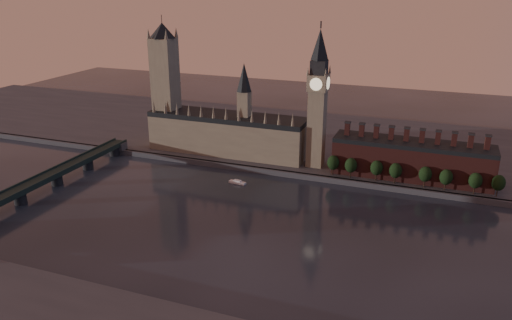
{
  "coord_description": "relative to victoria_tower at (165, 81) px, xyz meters",
  "views": [
    {
      "loc": [
        93.67,
        -240.74,
        137.93
      ],
      "look_at": [
        -17.58,
        55.0,
        23.47
      ],
      "focal_mm": 35.0,
      "sensor_mm": 36.0,
      "label": 1
    }
  ],
  "objects": [
    {
      "name": "ground",
      "position": [
        120.0,
        -115.0,
        -59.09
      ],
      "size": [
        900.0,
        900.0,
        0.0
      ],
      "primitive_type": "plane",
      "color": "black",
      "rests_on": "ground"
    },
    {
      "name": "victoria_tower",
      "position": [
        0.0,
        0.0,
        0.0
      ],
      "size": [
        24.0,
        24.0,
        108.0
      ],
      "color": "gray",
      "rests_on": "north_bank"
    },
    {
      "name": "north_bank",
      "position": [
        120.0,
        63.04,
        -57.09
      ],
      "size": [
        900.0,
        182.0,
        4.0
      ],
      "color": "#49494E",
      "rests_on": "ground"
    },
    {
      "name": "embankment_tree_0",
      "position": [
        146.9,
        -19.75,
        -45.62
      ],
      "size": [
        8.6,
        8.6,
        14.88
      ],
      "color": "black",
      "rests_on": "north_bank"
    },
    {
      "name": "embankment_tree_5",
      "position": [
        223.88,
        -20.83,
        -45.62
      ],
      "size": [
        8.6,
        8.6,
        14.88
      ],
      "color": "black",
      "rests_on": "north_bank"
    },
    {
      "name": "embankment_tree_6",
      "position": [
        242.06,
        -20.45,
        -45.62
      ],
      "size": [
        8.6,
        8.6,
        14.88
      ],
      "color": "black",
      "rests_on": "north_bank"
    },
    {
      "name": "westminster_bridge",
      "position": [
        -35.0,
        -117.7,
        -51.65
      ],
      "size": [
        14.0,
        200.0,
        11.55
      ],
      "color": "#1B2A26",
      "rests_on": "ground"
    },
    {
      "name": "embankment_tree_4",
      "position": [
        210.49,
        -20.1,
        -45.62
      ],
      "size": [
        8.6,
        8.6,
        14.88
      ],
      "color": "black",
      "rests_on": "north_bank"
    },
    {
      "name": "big_ben",
      "position": [
        130.0,
        -5.0,
        -2.26
      ],
      "size": [
        15.0,
        15.0,
        107.0
      ],
      "color": "gray",
      "rests_on": "north_bank"
    },
    {
      "name": "chimney_block",
      "position": [
        200.0,
        -5.0,
        -41.27
      ],
      "size": [
        110.0,
        25.0,
        37.0
      ],
      "color": "#532320",
      "rests_on": "north_bank"
    },
    {
      "name": "embankment_tree_7",
      "position": [
        256.03,
        -19.51,
        -45.62
      ],
      "size": [
        8.6,
        8.6,
        14.88
      ],
      "color": "black",
      "rests_on": "north_bank"
    },
    {
      "name": "river_boat",
      "position": [
        84.44,
        -50.26,
        -58.12
      ],
      "size": [
        12.92,
        5.02,
        2.52
      ],
      "rotation": [
        0.0,
        0.0,
        -0.12
      ],
      "color": "silver",
      "rests_on": "ground"
    },
    {
      "name": "palace_of_westminster",
      "position": [
        55.59,
        -0.09,
        -37.46
      ],
      "size": [
        130.0,
        30.3,
        74.0
      ],
      "color": "gray",
      "rests_on": "north_bank"
    },
    {
      "name": "embankment_tree_2",
      "position": [
        177.79,
        -19.51,
        -45.62
      ],
      "size": [
        8.6,
        8.6,
        14.88
      ],
      "color": "black",
      "rests_on": "north_bank"
    },
    {
      "name": "embankment_tree_3",
      "position": [
        190.83,
        -20.12,
        -45.62
      ],
      "size": [
        8.6,
        8.6,
        14.88
      ],
      "color": "black",
      "rests_on": "north_bank"
    },
    {
      "name": "embankment_tree_1",
      "position": [
        159.92,
        -20.59,
        -45.62
      ],
      "size": [
        8.6,
        8.6,
        14.88
      ],
      "color": "black",
      "rests_on": "north_bank"
    }
  ]
}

